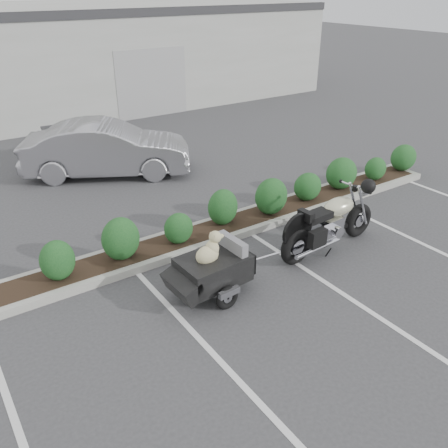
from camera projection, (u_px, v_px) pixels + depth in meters
ground at (257, 292)px, 8.36m from camera, size 90.00×90.00×0.00m
planter_kerb at (232, 226)px, 10.44m from camera, size 12.00×1.00×0.15m
building at (12, 58)px, 19.96m from camera, size 26.00×10.00×4.00m
motorcycle at (331, 223)px, 9.41m from camera, size 2.59×0.88×1.49m
pet_trailer at (212, 269)px, 8.07m from camera, size 2.07×1.16×1.23m
sedan at (107, 149)px, 13.09m from camera, size 4.72×3.53×1.49m
dumpster at (76, 146)px, 13.95m from camera, size 1.80×1.34×1.11m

